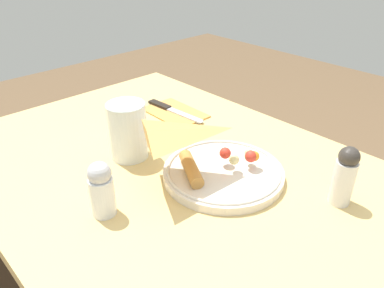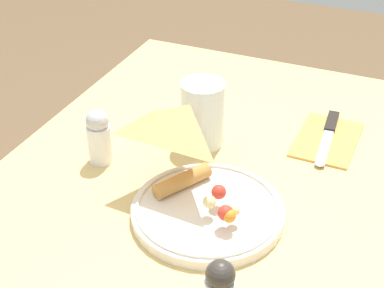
{
  "view_description": "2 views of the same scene",
  "coord_description": "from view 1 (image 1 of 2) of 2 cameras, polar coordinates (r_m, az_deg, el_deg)",
  "views": [
    {
      "loc": [
        0.33,
        -0.39,
        1.12
      ],
      "look_at": [
        -0.15,
        0.06,
        0.74
      ],
      "focal_mm": 35.0,
      "sensor_mm": 36.0,
      "label": 1
    },
    {
      "loc": [
        0.57,
        0.29,
        1.28
      ],
      "look_at": [
        -0.13,
        -0.01,
        0.78
      ],
      "focal_mm": 55.0,
      "sensor_mm": 36.0,
      "label": 2
    }
  ],
  "objects": [
    {
      "name": "salt_shaker",
      "position": [
        0.61,
        -13.63,
        -6.65
      ],
      "size": [
        0.04,
        0.04,
        0.1
      ],
      "color": "white",
      "rests_on": "dining_table"
    },
    {
      "name": "napkin_folded",
      "position": [
        0.95,
        -2.64,
        4.8
      ],
      "size": [
        0.16,
        0.1,
        0.0
      ],
      "rotation": [
        0.0,
        0.0,
        -0.01
      ],
      "color": "#E59E4C",
      "rests_on": "dining_table"
    },
    {
      "name": "dining_table",
      "position": [
        0.73,
        4.89,
        -15.38
      ],
      "size": [
        1.21,
        0.65,
        0.72
      ],
      "color": "#DBB770",
      "rests_on": "ground_plane"
    },
    {
      "name": "pepper_shaker",
      "position": [
        0.66,
        22.23,
        -4.48
      ],
      "size": [
        0.04,
        0.04,
        0.11
      ],
      "color": "silver",
      "rests_on": "dining_table"
    },
    {
      "name": "butter_knife",
      "position": [
        0.96,
        -3.02,
        5.21
      ],
      "size": [
        0.18,
        0.03,
        0.01
      ],
      "rotation": [
        0.0,
        0.0,
        0.07
      ],
      "color": "black",
      "rests_on": "napkin_folded"
    },
    {
      "name": "milk_glass",
      "position": [
        0.76,
        -9.72,
        1.68
      ],
      "size": [
        0.08,
        0.08,
        0.12
      ],
      "color": "white",
      "rests_on": "dining_table"
    },
    {
      "name": "plate_pizza",
      "position": [
        0.7,
        4.94,
        -3.93
      ],
      "size": [
        0.23,
        0.23,
        0.05
      ],
      "color": "silver",
      "rests_on": "dining_table"
    }
  ]
}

